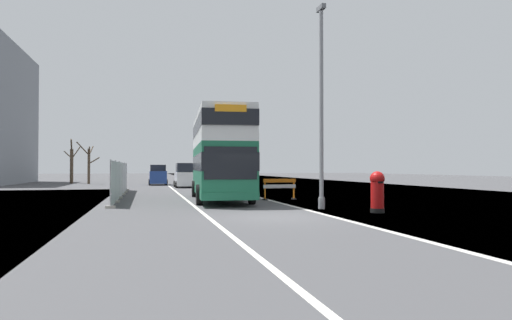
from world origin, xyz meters
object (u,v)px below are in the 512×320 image
at_px(lamppost_foreground, 321,112).
at_px(car_oncoming_near, 186,176).
at_px(double_decker_bus, 220,155).
at_px(car_receding_mid, 158,175).
at_px(roadworks_barrier, 280,186).
at_px(red_pillar_postbox, 377,190).

distance_m(lamppost_foreground, car_oncoming_near, 24.77).
bearing_deg(lamppost_foreground, double_decker_bus, 117.31).
height_order(lamppost_foreground, car_oncoming_near, lamppost_foreground).
xyz_separation_m(double_decker_bus, car_receding_mid, (-2.83, 24.31, -1.54)).
bearing_deg(roadworks_barrier, double_decker_bus, 166.99).
relative_size(double_decker_bus, car_oncoming_near, 2.61).
bearing_deg(car_receding_mid, lamppost_foreground, -78.51).
xyz_separation_m(roadworks_barrier, car_oncoming_near, (-3.75, 18.27, 0.27)).
bearing_deg(red_pillar_postbox, car_receding_mid, 103.37).
relative_size(lamppost_foreground, roadworks_barrier, 4.57).
height_order(car_oncoming_near, car_receding_mid, car_oncoming_near).
bearing_deg(red_pillar_postbox, lamppost_foreground, 126.79).
height_order(red_pillar_postbox, car_receding_mid, car_receding_mid).
bearing_deg(roadworks_barrier, car_receding_mid, 103.75).
relative_size(car_oncoming_near, car_receding_mid, 1.00).
xyz_separation_m(roadworks_barrier, car_receding_mid, (-6.14, 25.07, 0.24)).
distance_m(double_decker_bus, lamppost_foreground, 7.77).
bearing_deg(red_pillar_postbox, double_decker_bus, 119.74).
xyz_separation_m(red_pillar_postbox, roadworks_barrier, (-1.74, 8.07, -0.14)).
relative_size(double_decker_bus, car_receding_mid, 2.61).
distance_m(lamppost_foreground, red_pillar_postbox, 4.24).
bearing_deg(car_receding_mid, roadworks_barrier, -76.25).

